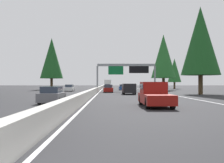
# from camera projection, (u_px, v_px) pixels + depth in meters

# --- Properties ---
(ground_plane) EXTENTS (320.00, 320.00, 0.00)m
(ground_plane) POSITION_uv_depth(u_px,v_px,m) (100.00, 91.00, 64.11)
(ground_plane) COLOR #262628
(median_barrier) EXTENTS (180.00, 0.56, 0.90)m
(median_barrier) POSITION_uv_depth(u_px,v_px,m) (101.00, 87.00, 84.11)
(median_barrier) COLOR #ADAAA3
(median_barrier) RESTS_ON ground
(shoulder_stripe_right) EXTENTS (160.00, 0.16, 0.01)m
(shoulder_stripe_right) POSITION_uv_depth(u_px,v_px,m) (143.00, 90.00, 74.26)
(shoulder_stripe_right) COLOR silver
(shoulder_stripe_right) RESTS_ON ground
(shoulder_stripe_median) EXTENTS (160.00, 0.16, 0.01)m
(shoulder_stripe_median) POSITION_uv_depth(u_px,v_px,m) (102.00, 90.00, 74.11)
(shoulder_stripe_median) COLOR silver
(shoulder_stripe_median) RESTS_ON ground
(sign_gantry_overhead) EXTENTS (0.50, 12.68, 5.91)m
(sign_gantry_overhead) POSITION_uv_depth(u_px,v_px,m) (127.00, 69.00, 58.83)
(sign_gantry_overhead) COLOR gray
(sign_gantry_overhead) RESTS_ON ground
(pickup_mid_left) EXTENTS (5.60, 2.00, 1.86)m
(pickup_mid_left) POSITION_uv_depth(u_px,v_px,m) (155.00, 94.00, 20.99)
(pickup_mid_left) COLOR maroon
(pickup_mid_left) RESTS_ON ground
(minivan_near_right) EXTENTS (5.00, 1.95, 1.69)m
(minivan_near_right) POSITION_uv_depth(u_px,v_px,m) (129.00, 88.00, 44.13)
(minivan_near_right) COLOR black
(minivan_near_right) RESTS_ON ground
(sedan_distant_a) EXTENTS (4.40, 1.80, 1.47)m
(sedan_distant_a) POSITION_uv_depth(u_px,v_px,m) (108.00, 89.00, 52.46)
(sedan_distant_a) COLOR maroon
(sedan_distant_a) RESTS_ON ground
(sedan_distant_b) EXTENTS (4.40, 1.80, 1.47)m
(sedan_distant_b) POSITION_uv_depth(u_px,v_px,m) (107.00, 87.00, 84.89)
(sedan_distant_b) COLOR red
(sedan_distant_b) RESTS_ON ground
(box_truck_mid_center) EXTENTS (8.50, 2.40, 2.95)m
(box_truck_mid_center) POSITION_uv_depth(u_px,v_px,m) (108.00, 84.00, 100.03)
(box_truck_mid_center) COLOR white
(box_truck_mid_center) RESTS_ON ground
(sedan_far_left) EXTENTS (4.40, 1.80, 1.47)m
(sedan_far_left) POSITION_uv_depth(u_px,v_px,m) (123.00, 87.00, 69.09)
(sedan_far_left) COLOR #1E4793
(sedan_far_left) RESTS_ON ground
(bus_far_center) EXTENTS (11.50, 2.55, 3.10)m
(bus_far_center) POSITION_uv_depth(u_px,v_px,m) (108.00, 83.00, 126.53)
(bus_far_center) COLOR white
(bus_far_center) RESTS_ON ground
(oncoming_near) EXTENTS (4.40, 1.80, 1.47)m
(oncoming_near) POSITION_uv_depth(u_px,v_px,m) (69.00, 88.00, 59.50)
(oncoming_near) COLOR white
(oncoming_near) RESTS_ON ground
(oncoming_far) EXTENTS (4.40, 1.80, 1.47)m
(oncoming_far) POSITION_uv_depth(u_px,v_px,m) (52.00, 95.00, 24.42)
(oncoming_far) COLOR slate
(oncoming_far) RESTS_ON ground
(conifer_right_near) EXTENTS (6.07, 6.07, 13.80)m
(conifer_right_near) POSITION_uv_depth(u_px,v_px,m) (200.00, 41.00, 43.15)
(conifer_right_near) COLOR #4C3823
(conifer_right_near) RESTS_ON ground
(conifer_right_mid) EXTENTS (6.10, 6.10, 13.87)m
(conifer_right_mid) POSITION_uv_depth(u_px,v_px,m) (163.00, 56.00, 68.41)
(conifer_right_mid) COLOR #4C3823
(conifer_right_mid) RESTS_ON ground
(conifer_right_far) EXTENTS (4.17, 4.17, 9.48)m
(conifer_right_far) POSITION_uv_depth(u_px,v_px,m) (174.00, 70.00, 85.75)
(conifer_right_far) COLOR #4C3823
(conifer_right_far) RESTS_ON ground
(conifer_left_mid) EXTENTS (6.13, 6.13, 13.94)m
(conifer_left_mid) POSITION_uv_depth(u_px,v_px,m) (52.00, 58.00, 74.21)
(conifer_left_mid) COLOR #4C3823
(conifer_left_mid) RESTS_ON ground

